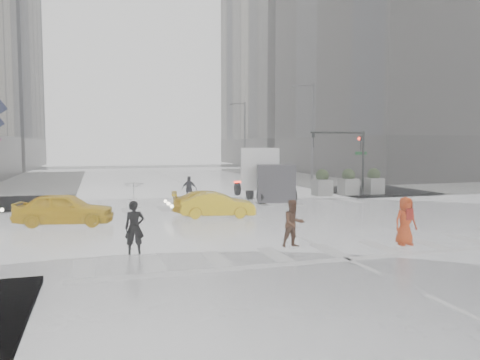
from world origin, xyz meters
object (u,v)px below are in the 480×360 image
object	(u,v)px
pedestrian_brown	(293,224)
taxi_mid	(218,205)
pedestrian_orange	(405,221)
traffic_signal_pole	(350,150)
taxi_front	(64,209)
box_truck	(263,172)

from	to	relation	value
pedestrian_brown	taxi_mid	bearing A→B (deg)	92.03
pedestrian_orange	traffic_signal_pole	bearing A→B (deg)	67.84
taxi_front	box_truck	bearing A→B (deg)	-47.32
pedestrian_brown	pedestrian_orange	distance (m)	4.11
pedestrian_brown	taxi_front	xyz separation A→B (m)	(-8.03, 7.19, -0.11)
pedestrian_brown	traffic_signal_pole	bearing A→B (deg)	48.10
taxi_front	taxi_mid	size ratio (longest dim) A/B	1.16
traffic_signal_pole	box_truck	distance (m)	6.24
traffic_signal_pole	taxi_front	size ratio (longest dim) A/B	1.05
traffic_signal_pole	pedestrian_orange	xyz separation A→B (m)	(-5.95, -14.05, -2.33)
pedestrian_brown	pedestrian_orange	size ratio (longest dim) A/B	0.96
pedestrian_orange	box_truck	bearing A→B (deg)	91.01
pedestrian_brown	box_truck	xyz separation A→B (m)	(3.97, 14.08, 0.95)
taxi_front	box_truck	xyz separation A→B (m)	(11.99, 6.89, 1.06)
pedestrian_brown	box_truck	size ratio (longest dim) A/B	0.27
pedestrian_orange	box_truck	size ratio (longest dim) A/B	0.28
pedestrian_brown	pedestrian_orange	bearing A→B (deg)	-16.80
traffic_signal_pole	box_truck	bearing A→B (deg)	171.61
pedestrian_orange	box_truck	world-z (taller)	box_truck
pedestrian_brown	pedestrian_orange	world-z (taller)	pedestrian_orange
pedestrian_orange	taxi_mid	world-z (taller)	pedestrian_orange
taxi_front	taxi_mid	world-z (taller)	taxi_front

